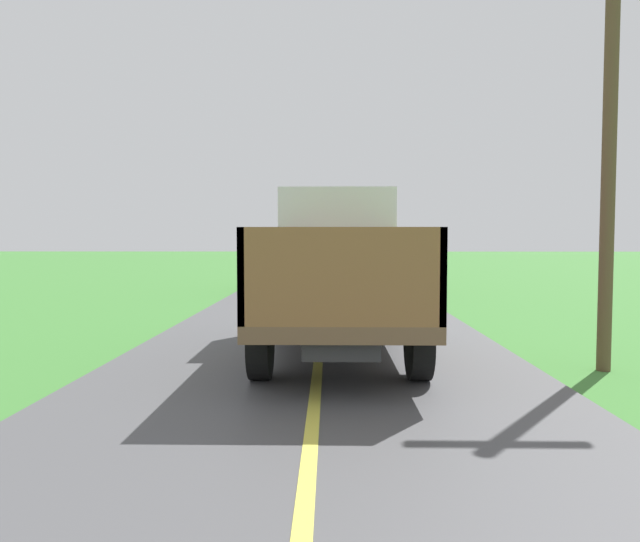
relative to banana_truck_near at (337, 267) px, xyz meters
name	(u,v)px	position (x,y,z in m)	size (l,w,h in m)	color
banana_truck_near	(337,267)	(0.00, 0.00, 0.00)	(2.38, 5.82, 2.80)	#2D2D30
banana_truck_far	(320,252)	(-0.54, 12.87, -0.01)	(2.38, 5.81, 2.80)	#2D2D30
utility_pole_roadside	(609,144)	(3.93, -1.59, 1.87)	(1.67, 0.20, 6.20)	brown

